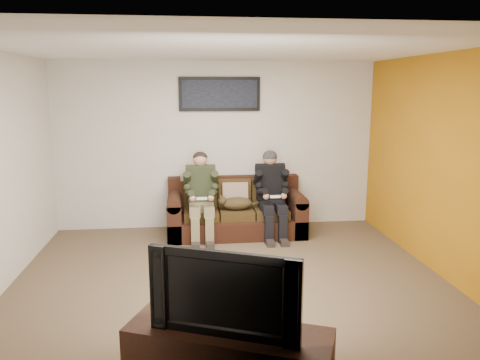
{
  "coord_description": "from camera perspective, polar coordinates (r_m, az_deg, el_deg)",
  "views": [
    {
      "loc": [
        -0.46,
        -5.06,
        2.2
      ],
      "look_at": [
        0.25,
        1.2,
        0.95
      ],
      "focal_mm": 35.0,
      "sensor_mm": 36.0,
      "label": 1
    }
  ],
  "objects": [
    {
      "name": "framed_poster",
      "position": [
        7.3,
        -2.5,
        10.43
      ],
      "size": [
        1.25,
        0.05,
        0.52
      ],
      "color": "black",
      "rests_on": "wall_back"
    },
    {
      "name": "throw_pillow",
      "position": [
        7.14,
        -0.6,
        -1.78
      ],
      "size": [
        0.39,
        0.19,
        0.39
      ],
      "primitive_type": "cube",
      "rotation": [
        -0.21,
        0.0,
        0.0
      ],
      "color": "#997A64",
      "rests_on": "sofa"
    },
    {
      "name": "tv_stand",
      "position": [
        3.69,
        -1.42,
        -20.95
      ],
      "size": [
        1.58,
        1.03,
        0.47
      ],
      "primitive_type": "cube",
      "rotation": [
        0.0,
        0.0,
        -0.4
      ],
      "color": "black",
      "rests_on": "ground"
    },
    {
      "name": "throw_blanket",
      "position": [
        7.27,
        -5.62,
        0.35
      ],
      "size": [
        0.42,
        0.2,
        0.07
      ],
      "primitive_type": "cube",
      "color": "tan",
      "rests_on": "sofa"
    },
    {
      "name": "person_right",
      "position": [
        6.99,
        3.86,
        -1.14
      ],
      "size": [
        0.51,
        0.86,
        1.27
      ],
      "color": "black",
      "rests_on": "sofa"
    },
    {
      "name": "wall_front",
      "position": [
        2.99,
        2.77,
        -6.34
      ],
      "size": [
        5.0,
        0.0,
        5.0
      ],
      "primitive_type": "plane",
      "rotation": [
        -1.57,
        0.0,
        0.0
      ],
      "color": "beige",
      "rests_on": "ground"
    },
    {
      "name": "accent_wall_right",
      "position": [
        5.93,
        23.52,
        1.55
      ],
      "size": [
        0.0,
        4.5,
        4.5
      ],
      "primitive_type": "plane",
      "rotation": [
        1.57,
        0.0,
        -1.57
      ],
      "color": "#B07011",
      "rests_on": "ground"
    },
    {
      "name": "sofa",
      "position": [
        7.17,
        -0.56,
        -4.01
      ],
      "size": [
        2.04,
        0.88,
        0.83
      ],
      "color": "black",
      "rests_on": "ground"
    },
    {
      "name": "wall_back",
      "position": [
        7.38,
        -2.82,
        4.2
      ],
      "size": [
        5.0,
        0.0,
        5.0
      ],
      "primitive_type": "plane",
      "rotation": [
        1.57,
        0.0,
        0.0
      ],
      "color": "beige",
      "rests_on": "ground"
    },
    {
      "name": "floor",
      "position": [
        5.54,
        -1.16,
        -12.19
      ],
      "size": [
        5.0,
        5.0,
        0.0
      ],
      "primitive_type": "plane",
      "color": "brown",
      "rests_on": "ground"
    },
    {
      "name": "television",
      "position": [
        3.43,
        -1.46,
        -13.09
      ],
      "size": [
        1.07,
        0.56,
        0.63
      ],
      "primitive_type": "imported",
      "rotation": [
        0.0,
        0.0,
        -0.4
      ],
      "color": "black",
      "rests_on": "tv_stand"
    },
    {
      "name": "person_left",
      "position": [
        6.88,
        -4.77,
        -1.38
      ],
      "size": [
        0.51,
        0.87,
        1.26
      ],
      "color": "olive",
      "rests_on": "sofa"
    },
    {
      "name": "ceiling",
      "position": [
        5.1,
        -1.28,
        15.71
      ],
      "size": [
        5.0,
        5.0,
        0.0
      ],
      "primitive_type": "plane",
      "rotation": [
        3.14,
        0.0,
        0.0
      ],
      "color": "silver",
      "rests_on": "ground"
    },
    {
      "name": "cat",
      "position": [
        6.96,
        -0.54,
        -2.85
      ],
      "size": [
        0.66,
        0.26,
        0.24
      ],
      "color": "#4F3E1F",
      "rests_on": "sofa"
    },
    {
      "name": "wall_right",
      "position": [
        5.93,
        23.6,
        1.55
      ],
      "size": [
        0.0,
        4.5,
        4.5
      ],
      "primitive_type": "plane",
      "rotation": [
        1.57,
        0.0,
        -1.57
      ],
      "color": "beige",
      "rests_on": "ground"
    }
  ]
}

